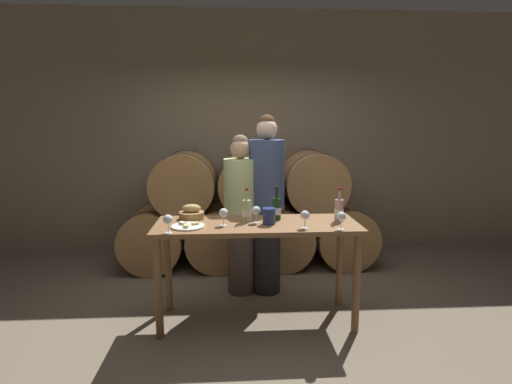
{
  "coord_description": "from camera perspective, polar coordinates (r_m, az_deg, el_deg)",
  "views": [
    {
      "loc": [
        -0.22,
        -3.34,
        1.75
      ],
      "look_at": [
        0.0,
        0.13,
        1.15
      ],
      "focal_mm": 28.0,
      "sensor_mm": 36.0,
      "label": 1
    }
  ],
  "objects": [
    {
      "name": "wine_glass_left",
      "position": [
        3.35,
        -4.66,
        -3.04
      ],
      "size": [
        0.08,
        0.08,
        0.15
      ],
      "color": "white",
      "rests_on": "tasting_table"
    },
    {
      "name": "wine_glass_far_left",
      "position": [
        3.19,
        -12.46,
        -3.9
      ],
      "size": [
        0.08,
        0.08,
        0.15
      ],
      "color": "white",
      "rests_on": "tasting_table"
    },
    {
      "name": "barrel_stack",
      "position": [
        4.99,
        -0.99,
        -2.86
      ],
      "size": [
        3.09,
        0.95,
        1.42
      ],
      "color": "#9E7042",
      "rests_on": "ground_plane"
    },
    {
      "name": "person_left",
      "position": [
        4.07,
        -2.19,
        -3.16
      ],
      "size": [
        0.34,
        0.34,
        1.64
      ],
      "color": "#4C4238",
      "rests_on": "ground_plane"
    },
    {
      "name": "ground_plane",
      "position": [
        3.78,
        0.13,
        -17.77
      ],
      "size": [
        10.0,
        10.0,
        0.0
      ],
      "primitive_type": "plane",
      "color": "#726654"
    },
    {
      "name": "wine_bottle_rose",
      "position": [
        3.56,
        11.78,
        -2.55
      ],
      "size": [
        0.08,
        0.08,
        0.3
      ],
      "color": "#BC8E93",
      "rests_on": "tasting_table"
    },
    {
      "name": "wine_glass_far_right",
      "position": [
        3.29,
        12.08,
        -3.49
      ],
      "size": [
        0.08,
        0.08,
        0.15
      ],
      "color": "white",
      "rests_on": "tasting_table"
    },
    {
      "name": "wine_glass_right",
      "position": [
        3.28,
        7.01,
        -3.36
      ],
      "size": [
        0.08,
        0.08,
        0.15
      ],
      "color": "white",
      "rests_on": "tasting_table"
    },
    {
      "name": "wine_glass_center",
      "position": [
        3.43,
        0.03,
        -2.73
      ],
      "size": [
        0.08,
        0.08,
        0.15
      ],
      "color": "white",
      "rests_on": "tasting_table"
    },
    {
      "name": "wine_bottle_red",
      "position": [
        3.55,
        2.96,
        -2.41
      ],
      "size": [
        0.08,
        0.08,
        0.3
      ],
      "color": "#193819",
      "rests_on": "tasting_table"
    },
    {
      "name": "stone_wall_back",
      "position": [
        5.46,
        -1.31,
        8.26
      ],
      "size": [
        10.0,
        0.12,
        3.2
      ],
      "color": "gray",
      "rests_on": "ground_plane"
    },
    {
      "name": "blue_crock",
      "position": [
        3.4,
        1.86,
        -3.38
      ],
      "size": [
        0.12,
        0.12,
        0.14
      ],
      "color": "navy",
      "rests_on": "tasting_table"
    },
    {
      "name": "bread_basket",
      "position": [
        3.64,
        -9.19,
        -3.03
      ],
      "size": [
        0.22,
        0.22,
        0.14
      ],
      "color": "olive",
      "rests_on": "tasting_table"
    },
    {
      "name": "wine_bottle_white",
      "position": [
        3.48,
        -1.33,
        -2.65
      ],
      "size": [
        0.08,
        0.08,
        0.3
      ],
      "color": "#ADBC7F",
      "rests_on": "tasting_table"
    },
    {
      "name": "person_right",
      "position": [
        4.06,
        1.52,
        -1.71
      ],
      "size": [
        0.36,
        0.36,
        1.83
      ],
      "color": "#232326",
      "rests_on": "ground_plane"
    },
    {
      "name": "cheese_plate",
      "position": [
        3.37,
        -9.69,
        -4.82
      ],
      "size": [
        0.28,
        0.28,
        0.04
      ],
      "color": "white",
      "rests_on": "tasting_table"
    },
    {
      "name": "tasting_table",
      "position": [
        3.49,
        0.13,
        -6.48
      ],
      "size": [
        1.75,
        0.64,
        0.9
      ],
      "color": "brown",
      "rests_on": "ground_plane"
    }
  ]
}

